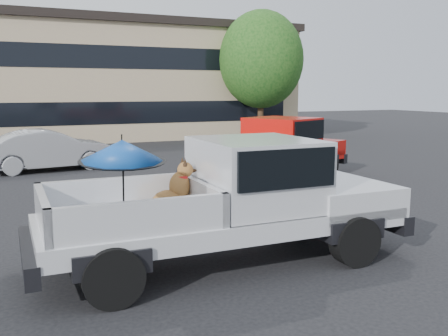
{
  "coord_description": "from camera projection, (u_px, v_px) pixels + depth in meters",
  "views": [
    {
      "loc": [
        -3.84,
        -7.71,
        2.61
      ],
      "look_at": [
        -0.41,
        -0.09,
        1.3
      ],
      "focal_mm": 40.0,
      "sensor_mm": 36.0,
      "label": 1
    }
  ],
  "objects": [
    {
      "name": "stripe_left",
      "position": [
        55.0,
        228.0,
        9.49
      ],
      "size": [
        0.12,
        5.0,
        0.01
      ],
      "primitive_type": "cube",
      "color": "silver",
      "rests_on": "ground"
    },
    {
      "name": "ground",
      "position": [
        243.0,
        238.0,
        8.91
      ],
      "size": [
        90.0,
        90.0,
        0.0
      ],
      "primitive_type": "plane",
      "color": "black",
      "rests_on": "ground"
    },
    {
      "name": "stripe_right",
      "position": [
        318.0,
        200.0,
        11.93
      ],
      "size": [
        0.12,
        5.0,
        0.01
      ],
      "primitive_type": "cube",
      "color": "silver",
      "rests_on": "ground"
    },
    {
      "name": "motel_building",
      "position": [
        110.0,
        80.0,
        28.13
      ],
      "size": [
        20.4,
        8.4,
        6.3
      ],
      "color": "tan",
      "rests_on": "ground"
    },
    {
      "name": "red_pickup",
      "position": [
        279.0,
        147.0,
        14.35
      ],
      "size": [
        5.83,
        4.05,
        1.83
      ],
      "rotation": [
        0.0,
        0.0,
        0.43
      ],
      "color": "black",
      "rests_on": "ground"
    },
    {
      "name": "tree_back",
      "position": [
        161.0,
        62.0,
        32.28
      ],
      "size": [
        4.68,
        4.68,
        7.11
      ],
      "color": "#332114",
      "rests_on": "ground"
    },
    {
      "name": "silver_pickup",
      "position": [
        242.0,
        194.0,
        7.58
      ],
      "size": [
        5.71,
        2.16,
        2.06
      ],
      "rotation": [
        0.0,
        0.0,
        -0.01
      ],
      "color": "black",
      "rests_on": "ground"
    },
    {
      "name": "silver_sedan",
      "position": [
        49.0,
        150.0,
        16.34
      ],
      "size": [
        4.21,
        1.83,
        1.34
      ],
      "primitive_type": "imported",
      "rotation": [
        0.0,
        0.0,
        1.67
      ],
      "color": "#9EA0A5",
      "rests_on": "ground"
    },
    {
      "name": "tree_right",
      "position": [
        261.0,
        60.0,
        26.33
      ],
      "size": [
        4.46,
        4.46,
        6.78
      ],
      "color": "#332114",
      "rests_on": "ground"
    }
  ]
}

